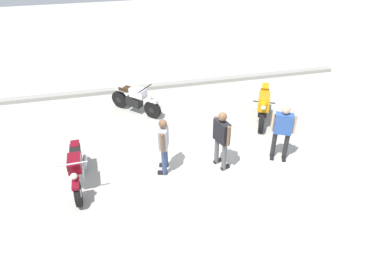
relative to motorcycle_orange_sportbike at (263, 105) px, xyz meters
name	(u,v)px	position (x,y,z in m)	size (l,w,h in m)	color
ground_plane	(203,154)	(-2.43, -1.36, -0.59)	(40.00, 40.00, 0.00)	#B7B2A8
curb_edge	(175,84)	(-2.43, 3.24, -0.52)	(14.00, 0.30, 0.15)	#9C978F
motorcycle_orange_sportbike	(263,105)	(0.00, 0.00, 0.00)	(1.05, 1.85, 1.14)	black
motorcycle_maroon_cruiser	(77,168)	(-5.90, -1.89, -0.07)	(0.70, 2.09, 1.09)	black
motorcycle_silver_cruiser	(135,99)	(-4.14, 1.52, -0.07)	(1.62, 1.51, 1.09)	black
person_in_black_shirt	(221,137)	(-2.09, -2.01, 0.42)	(0.44, 0.66, 1.75)	#59595B
person_in_blue_shirt	(283,129)	(-0.32, -2.01, 0.41)	(0.64, 0.47, 1.74)	#262628
person_in_gray_shirt	(164,143)	(-3.62, -1.84, 0.34)	(0.41, 0.64, 1.65)	#384772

